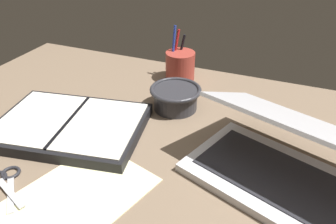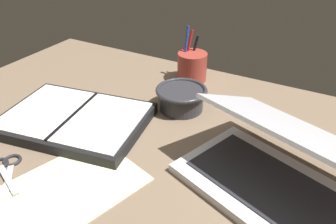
# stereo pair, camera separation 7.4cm
# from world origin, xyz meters

# --- Properties ---
(desk_top) EXTENTS (1.40, 1.00, 0.02)m
(desk_top) POSITION_xyz_m (0.00, 0.00, 0.01)
(desk_top) COLOR #75604C
(desk_top) RESTS_ON ground
(laptop) EXTENTS (0.43, 0.37, 0.16)m
(laptop) POSITION_xyz_m (0.26, 0.05, 0.07)
(laptop) COLOR silver
(laptop) RESTS_ON desk_top
(bowl) EXTENTS (0.14, 0.14, 0.06)m
(bowl) POSITION_xyz_m (-0.04, 0.23, 0.05)
(bowl) COLOR #2D2D33
(bowl) RESTS_ON desk_top
(pen_cup) EXTENTS (0.09, 0.09, 0.17)m
(pen_cup) POSITION_xyz_m (-0.09, 0.40, 0.07)
(pen_cup) COLOR #9E382D
(pen_cup) RESTS_ON desk_top
(planner) EXTENTS (0.39, 0.30, 0.03)m
(planner) POSITION_xyz_m (-0.24, 0.03, 0.03)
(planner) COLOR black
(planner) RESTS_ON desk_top
(scissors) EXTENTS (0.13, 0.10, 0.01)m
(scissors) POSITION_xyz_m (-0.25, -0.16, 0.02)
(scissors) COLOR #B7B7BC
(scissors) RESTS_ON desk_top
(paper_sheet_front) EXTENTS (0.27, 0.32, 0.00)m
(paper_sheet_front) POSITION_xyz_m (-0.10, -0.15, 0.02)
(paper_sheet_front) COLOR #F4EFB2
(paper_sheet_front) RESTS_ON desk_top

